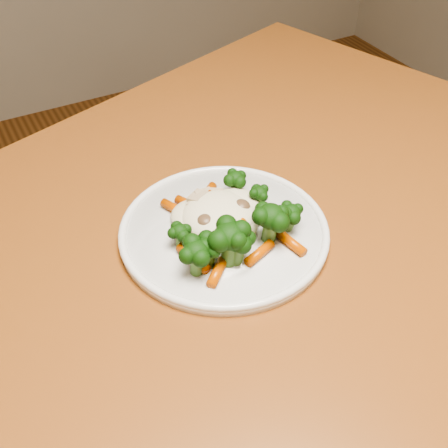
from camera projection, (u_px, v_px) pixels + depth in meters
dining_table at (214, 343)px, 0.69m from camera, size 1.52×1.24×0.75m
plate at (224, 233)px, 0.70m from camera, size 0.26×0.26×0.01m
meal at (229, 225)px, 0.67m from camera, size 0.18×0.17×0.05m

